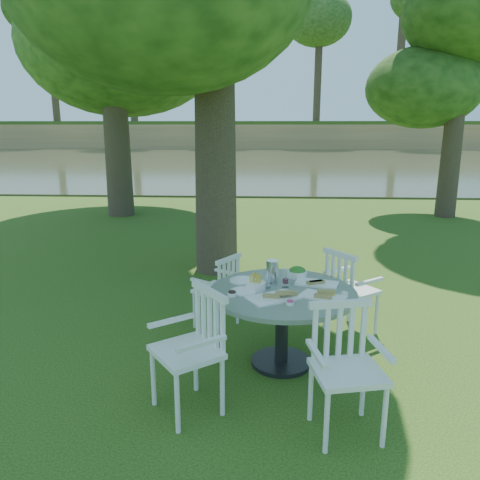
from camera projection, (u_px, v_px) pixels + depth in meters
name	position (u px, v px, depth m)	size (l,w,h in m)	color
ground	(239.00, 313.00, 5.56)	(140.00, 140.00, 0.00)	#1C390C
table	(282.00, 306.00, 4.25)	(1.33, 1.33, 0.72)	black
chair_ne	(346.00, 286.00, 4.91)	(0.62, 0.63, 0.91)	white
chair_nw	(222.00, 286.00, 5.06)	(0.55, 0.56, 0.82)	white
chair_sw	(197.00, 340.00, 3.60)	(0.66, 0.66, 0.96)	white
chair_se	(344.00, 357.00, 3.37)	(0.55, 0.53, 0.94)	white
tableware	(280.00, 283.00, 4.29)	(1.06, 0.93, 0.23)	white
river	(261.00, 162.00, 27.85)	(100.00, 28.00, 0.12)	#2F331E
far_bank	(267.00, 69.00, 43.66)	(100.00, 18.00, 15.20)	#9F7B4A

